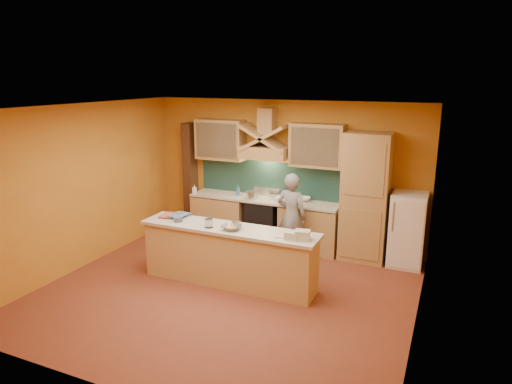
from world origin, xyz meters
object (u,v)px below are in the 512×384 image
at_px(fridge, 407,230).
at_px(person, 292,216).
at_px(kitchen_scale, 236,226).
at_px(mixing_bowl, 232,227).
at_px(stove, 264,221).

bearing_deg(fridge, person, -165.68).
xyz_separation_m(kitchen_scale, mixing_bowl, (-0.05, -0.05, -0.01)).
height_order(person, mixing_bowl, person).
xyz_separation_m(person, kitchen_scale, (-0.40, -1.44, 0.20)).
height_order(fridge, mixing_bowl, fridge).
relative_size(stove, person, 0.57).
distance_m(stove, person, 0.96).
bearing_deg(kitchen_scale, mixing_bowl, -108.93).
bearing_deg(stove, mixing_bowl, -81.55).
bearing_deg(kitchen_scale, stove, 124.38).
relative_size(fridge, person, 0.82).
distance_m(fridge, person, 2.02).
bearing_deg(kitchen_scale, fridge, 63.65).
relative_size(person, kitchen_scale, 13.42).
xyz_separation_m(stove, mixing_bowl, (0.30, -1.99, 0.53)).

